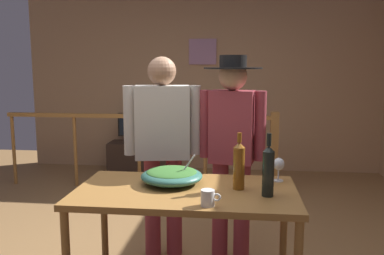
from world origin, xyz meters
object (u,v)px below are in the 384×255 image
object	(u,v)px
serving_table	(186,201)
wine_bottle_amber	(239,165)
person_standing_right	(232,141)
tv_console	(140,157)
flat_screen_tv	(139,125)
stair_railing	(182,138)
person_standing_left	(163,139)
framed_picture	(203,52)
wine_bottle_dark	(268,170)
salad_bowl	(172,175)
mug_white	(208,198)
wine_glass	(279,165)

from	to	relation	value
serving_table	wine_bottle_amber	distance (m)	0.41
person_standing_right	tv_console	bearing A→B (deg)	-52.41
person_standing_right	flat_screen_tv	bearing A→B (deg)	-52.12
stair_railing	person_standing_right	world-z (taller)	person_standing_right
flat_screen_tv	person_standing_left	distance (m)	2.72
stair_railing	person_standing_left	size ratio (longest dim) A/B	2.13
serving_table	wine_bottle_amber	world-z (taller)	wine_bottle_amber
framed_picture	wine_bottle_amber	world-z (taller)	framed_picture
wine_bottle_dark	salad_bowl	bearing A→B (deg)	162.20
person_standing_left	salad_bowl	bearing A→B (deg)	96.58
framed_picture	serving_table	world-z (taller)	framed_picture
stair_railing	mug_white	xyz separation A→B (m)	(0.54, -2.82, 0.18)
salad_bowl	person_standing_right	xyz separation A→B (m)	(0.39, 0.60, 0.13)
stair_railing	framed_picture	bearing A→B (deg)	81.21
wine_glass	framed_picture	bearing A→B (deg)	103.56
stair_railing	tv_console	xyz separation A→B (m)	(-0.75, 0.80, -0.44)
salad_bowl	wine_glass	distance (m)	0.73
wine_bottle_amber	person_standing_left	bearing A→B (deg)	132.41
tv_console	wine_bottle_dark	size ratio (longest dim) A/B	2.34
stair_railing	wine_glass	distance (m)	2.49
wine_bottle_amber	mug_white	distance (m)	0.39
wine_glass	mug_white	distance (m)	0.71
flat_screen_tv	person_standing_left	world-z (taller)	person_standing_left
wine_bottle_amber	framed_picture	bearing A→B (deg)	98.61
wine_bottle_dark	person_standing_left	world-z (taller)	person_standing_left
salad_bowl	wine_bottle_dark	distance (m)	0.66
framed_picture	salad_bowl	distance (m)	3.62
stair_railing	tv_console	world-z (taller)	stair_railing
mug_white	person_standing_left	size ratio (longest dim) A/B	0.07
stair_railing	wine_bottle_dark	distance (m)	2.77
framed_picture	tv_console	world-z (taller)	framed_picture
serving_table	salad_bowl	world-z (taller)	salad_bowl
flat_screen_tv	person_standing_right	bearing A→B (deg)	-61.49
wine_bottle_dark	person_standing_left	xyz separation A→B (m)	(-0.79, 0.80, 0.03)
framed_picture	mug_white	bearing A→B (deg)	-84.59
wine_glass	person_standing_left	xyz separation A→B (m)	(-0.88, 0.46, 0.08)
tv_console	framed_picture	bearing A→B (deg)	17.61
stair_railing	mug_white	bearing A→B (deg)	-79.20
framed_picture	mug_white	xyz separation A→B (m)	(0.37, -3.91, -0.94)
mug_white	person_standing_right	size ratio (longest dim) A/B	0.07
tv_console	wine_bottle_dark	xyz separation A→B (m)	(1.63, -3.40, 0.73)
stair_railing	salad_bowl	bearing A→B (deg)	-83.73
wine_bottle_amber	wine_bottle_dark	bearing A→B (deg)	-35.08
tv_console	flat_screen_tv	distance (m)	0.48
serving_table	framed_picture	bearing A→B (deg)	93.26
tv_console	salad_bowl	distance (m)	3.42
tv_console	flat_screen_tv	bearing A→B (deg)	-90.00
tv_console	mug_white	bearing A→B (deg)	-70.47
salad_bowl	mug_white	distance (m)	0.50
salad_bowl	wine_bottle_dark	size ratio (longest dim) A/B	1.07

